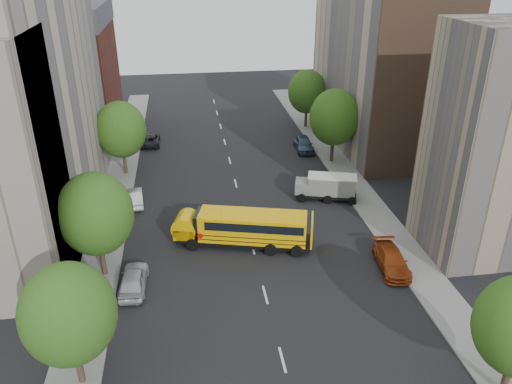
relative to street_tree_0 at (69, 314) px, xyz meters
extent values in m
plane|color=black|center=(11.00, 14.00, -4.64)|extent=(120.00, 120.00, 0.00)
cube|color=slate|center=(-0.50, 19.00, -4.58)|extent=(3.00, 80.00, 0.12)
cube|color=slate|center=(22.50, 19.00, -4.58)|extent=(3.00, 80.00, 0.12)
cube|color=silver|center=(11.00, 24.00, -4.64)|extent=(0.15, 64.00, 0.01)
cube|color=#BCAE97|center=(-7.00, 20.00, 5.36)|extent=(10.00, 26.00, 20.00)
cube|color=maroon|center=(-7.00, 42.00, 1.86)|extent=(10.00, 15.00, 13.00)
cube|color=gray|center=(29.00, 9.50, 3.86)|extent=(10.00, 7.00, 17.00)
cube|color=#B4A28C|center=(29.00, 34.00, 4.36)|extent=(10.00, 22.00, 18.00)
cube|color=brown|center=(29.00, 23.00, 4.36)|extent=(10.10, 0.30, 18.00)
cylinder|color=#38281C|center=(0.00, 0.00, -3.29)|extent=(0.36, 0.36, 2.70)
ellipsoid|color=#2C4D14|center=(0.00, 0.00, 0.01)|extent=(4.80, 4.80, 5.52)
cylinder|color=#38281C|center=(0.00, 10.00, -3.20)|extent=(0.36, 0.36, 2.88)
ellipsoid|color=#2C4D14|center=(0.00, 10.00, 0.32)|extent=(5.12, 5.12, 5.89)
cylinder|color=#38281C|center=(0.00, 28.00, -3.24)|extent=(0.36, 0.36, 2.81)
ellipsoid|color=#2C4D14|center=(0.00, 28.00, 0.20)|extent=(4.99, 4.99, 5.74)
cylinder|color=#38281C|center=(22.00, -4.00, -3.34)|extent=(0.36, 0.36, 2.59)
cylinder|color=#38281C|center=(22.00, 28.00, -3.16)|extent=(0.36, 0.36, 2.95)
ellipsoid|color=#2C4D14|center=(22.00, 28.00, 0.44)|extent=(5.25, 5.25, 6.04)
cylinder|color=#38281C|center=(22.00, 40.00, -3.27)|extent=(0.36, 0.36, 2.74)
ellipsoid|color=#2C4D14|center=(22.00, 40.00, 0.07)|extent=(4.86, 4.86, 5.59)
cube|color=black|center=(10.39, 12.52, -4.14)|extent=(10.55, 4.95, 0.28)
cube|color=#FDB805|center=(11.01, 12.35, -2.94)|extent=(8.58, 4.37, 2.11)
cube|color=#FDB805|center=(6.31, 13.62, -3.58)|extent=(2.15, 2.47, 0.92)
cube|color=black|center=(7.24, 13.37, -2.48)|extent=(0.99, 2.16, 1.10)
cube|color=#FDB805|center=(11.01, 12.35, -1.87)|extent=(8.53, 4.20, 0.13)
cube|color=black|center=(11.19, 12.30, -2.48)|extent=(7.89, 4.24, 0.69)
cube|color=black|center=(11.01, 12.35, -3.68)|extent=(8.60, 4.43, 0.06)
cube|color=black|center=(11.01, 12.35, -3.31)|extent=(8.60, 4.43, 0.06)
cube|color=#FDB805|center=(15.05, 11.26, -2.94)|extent=(0.73, 2.25, 2.11)
cube|color=#FDB805|center=(8.62, 13.00, -1.77)|extent=(0.68, 0.68, 0.09)
cube|color=#FDB805|center=(13.05, 11.80, -1.77)|extent=(0.68, 0.68, 0.09)
cylinder|color=#FDB805|center=(6.31, 13.62, -3.12)|extent=(2.41, 2.54, 1.93)
cylinder|color=red|center=(7.23, 12.09, -3.26)|extent=(0.45, 0.16, 0.46)
cylinder|color=black|center=(6.63, 12.34, -4.18)|extent=(0.96, 0.51, 0.92)
cylinder|color=black|center=(7.23, 14.56, -4.18)|extent=(0.96, 0.51, 0.92)
cylinder|color=black|center=(12.04, 10.88, -4.18)|extent=(0.96, 0.51, 0.92)
cylinder|color=black|center=(12.64, 13.10, -4.18)|extent=(0.96, 0.51, 0.92)
cylinder|color=black|center=(13.82, 10.40, -4.18)|extent=(0.96, 0.51, 0.92)
cylinder|color=black|center=(14.42, 12.62, -4.18)|extent=(0.96, 0.51, 0.92)
cube|color=black|center=(18.95, 19.41, -4.18)|extent=(5.83, 3.34, 0.28)
cube|color=white|center=(19.39, 19.28, -3.21)|extent=(4.56, 2.89, 1.66)
cube|color=white|center=(17.00, 19.99, -3.49)|extent=(1.74, 2.05, 1.11)
cube|color=silver|center=(19.39, 19.28, -2.34)|extent=(4.77, 3.03, 0.11)
cylinder|color=black|center=(16.74, 19.11, -4.25)|extent=(0.81, 0.44, 0.77)
cylinder|color=black|center=(17.27, 20.87, -4.25)|extent=(0.81, 0.44, 0.77)
cylinder|color=black|center=(18.86, 18.48, -4.25)|extent=(0.81, 0.44, 0.77)
cylinder|color=black|center=(19.39, 20.25, -4.25)|extent=(0.81, 0.44, 0.77)
cylinder|color=black|center=(20.81, 17.90, -4.25)|extent=(0.81, 0.44, 0.77)
cylinder|color=black|center=(21.33, 19.67, -4.25)|extent=(0.81, 0.44, 0.77)
imported|color=#B3B1B8|center=(2.20, 8.03, -3.89)|extent=(1.98, 4.48, 1.50)
imported|color=silver|center=(1.40, 20.95, -3.98)|extent=(1.80, 4.14, 1.32)
imported|color=black|center=(2.20, 36.45, -4.00)|extent=(2.13, 4.61, 1.28)
imported|color=#973A13|center=(20.60, 7.71, -3.95)|extent=(2.41, 4.95, 1.39)
imported|color=#384862|center=(19.80, 31.92, -3.85)|extent=(2.06, 4.74, 1.59)
camera|label=1|loc=(6.37, -20.85, 16.44)|focal=35.00mm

